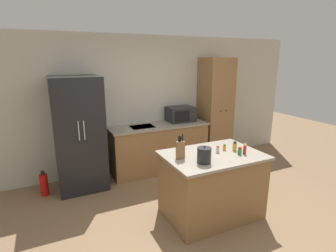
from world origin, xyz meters
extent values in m
plane|color=#846647|center=(0.00, 0.00, 0.00)|extent=(14.00, 14.00, 0.00)
cube|color=beige|center=(0.00, 2.33, 1.30)|extent=(7.20, 0.06, 2.60)
cube|color=black|center=(-1.22, 1.93, 0.95)|extent=(0.78, 0.75, 1.90)
cylinder|color=silver|center=(-1.26, 1.54, 1.10)|extent=(0.02, 0.02, 0.30)
cylinder|color=silver|center=(-1.18, 1.54, 1.10)|extent=(0.02, 0.02, 0.30)
cube|color=olive|center=(0.26, 2.00, 0.45)|extent=(1.88, 0.60, 0.89)
cube|color=gray|center=(0.26, 2.00, 0.91)|extent=(1.92, 0.64, 0.03)
cube|color=#9EA0A3|center=(-0.07, 2.00, 0.92)|extent=(0.44, 0.34, 0.01)
cube|color=olive|center=(1.57, 2.02, 1.09)|extent=(0.58, 0.57, 2.19)
sphere|color=black|center=(1.50, 1.72, 1.14)|extent=(0.02, 0.02, 0.02)
sphere|color=black|center=(1.64, 1.72, 1.14)|extent=(0.02, 0.02, 0.02)
cube|color=olive|center=(0.30, 0.25, 0.44)|extent=(1.26, 0.86, 0.88)
cube|color=gray|center=(0.30, 0.25, 0.89)|extent=(1.32, 0.92, 0.03)
cube|color=#232326|center=(0.78, 2.08, 1.08)|extent=(0.53, 0.39, 0.30)
cube|color=black|center=(0.71, 1.88, 1.08)|extent=(0.32, 0.01, 0.21)
cube|color=olive|center=(-0.18, 0.29, 1.03)|extent=(0.10, 0.07, 0.23)
cylinder|color=black|center=(-0.21, 0.28, 1.18)|extent=(0.02, 0.02, 0.08)
cylinder|color=black|center=(-0.19, 0.29, 1.18)|extent=(0.02, 0.02, 0.08)
cylinder|color=black|center=(-0.17, 0.30, 1.18)|extent=(0.02, 0.02, 0.07)
cylinder|color=black|center=(-0.15, 0.29, 1.19)|extent=(0.02, 0.02, 0.10)
cylinder|color=beige|center=(0.39, 0.27, 0.95)|extent=(0.05, 0.05, 0.08)
cylinder|color=red|center=(0.39, 0.27, 1.00)|extent=(0.04, 0.04, 0.02)
cylinder|color=orange|center=(0.54, 0.32, 0.95)|extent=(0.04, 0.04, 0.07)
cylinder|color=#286628|center=(0.54, 0.32, 0.99)|extent=(0.03, 0.03, 0.02)
cylinder|color=#337033|center=(0.61, 0.08, 0.96)|extent=(0.05, 0.05, 0.09)
cylinder|color=red|center=(0.61, 0.08, 1.01)|extent=(0.04, 0.04, 0.02)
cylinder|color=#B2281E|center=(0.69, 0.07, 0.97)|extent=(0.04, 0.04, 0.12)
cylinder|color=#E5DB4C|center=(0.69, 0.07, 1.04)|extent=(0.03, 0.03, 0.03)
cylinder|color=gold|center=(0.65, 0.23, 0.97)|extent=(0.06, 0.06, 0.11)
cylinder|color=black|center=(0.65, 0.23, 1.03)|extent=(0.04, 0.04, 0.02)
cylinder|color=#232326|center=(0.02, 0.04, 1.01)|extent=(0.17, 0.17, 0.20)
sphere|color=#262628|center=(0.02, 0.04, 1.12)|extent=(0.02, 0.02, 0.02)
cylinder|color=red|center=(-1.83, 1.87, 0.18)|extent=(0.13, 0.13, 0.35)
cylinder|color=black|center=(-1.83, 1.87, 0.38)|extent=(0.06, 0.06, 0.06)
camera|label=1|loc=(-1.67, -2.50, 2.16)|focal=28.00mm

